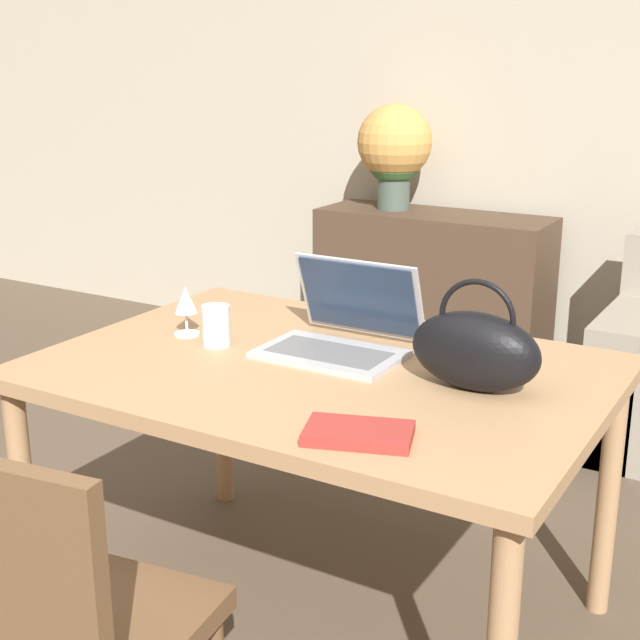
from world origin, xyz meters
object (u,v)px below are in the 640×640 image
Objects in this scene: drinking_glass at (216,326)px; wine_glass at (186,303)px; laptop at (344,327)px; flower_vase at (395,149)px; handbag at (475,349)px; chair at (59,624)px.

wine_glass is at bearing 166.00° from drinking_glass.
flower_vase reaches higher than laptop.
flower_vase is (-1.20, 2.01, 0.24)m from handbag.
flower_vase is at bearing 112.25° from laptop.
wine_glass is (-0.41, 0.91, 0.36)m from chair.
drinking_glass is 0.22× the size of flower_vase.
handbag is (0.87, 0.01, 0.01)m from wine_glass.
flower_vase reaches higher than drinking_glass.
handbag is 2.36m from flower_vase.
laptop reaches higher than wine_glass.
laptop is 2.08m from flower_vase.
wine_glass is at bearing -165.66° from laptop.
wine_glass is (-0.13, 0.03, 0.04)m from drinking_glass.
flower_vase is (-0.33, 2.02, 0.24)m from wine_glass.
chair is 2.79× the size of handbag.
chair is 1.09m from handbag.
chair is 2.39× the size of laptop.
drinking_glass is 0.14m from wine_glass.
wine_glass is at bearing -179.56° from handbag.
chair is at bearing -66.00° from wine_glass.
flower_vase is (-0.46, 2.05, 0.28)m from drinking_glass.
drinking_glass is 0.79× the size of wine_glass.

